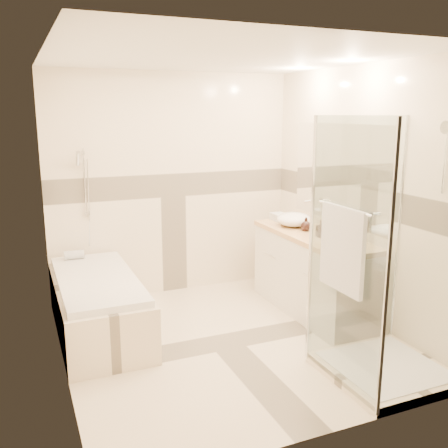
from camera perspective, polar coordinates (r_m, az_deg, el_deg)
name	(u,v)px	position (r m, az deg, el deg)	size (l,w,h in m)	color
room	(230,207)	(4.34, 0.67, 2.00)	(2.82, 3.02, 2.52)	beige
bathtub	(98,302)	(4.91, -14.21, -8.66)	(0.75, 1.70, 0.56)	#F2DFC1
vanity	(313,273)	(5.29, 10.11, -5.54)	(0.58, 1.62, 0.85)	white
shower_enclosure	(370,315)	(4.14, 16.37, -9.95)	(0.96, 0.93, 2.04)	#F2DFC1
vessel_sink_near	(294,219)	(5.46, 8.00, 0.53)	(0.38, 0.38, 0.15)	white
vessel_sink_far	(340,237)	(4.78, 13.16, -1.49)	(0.35, 0.35, 0.14)	white
faucet_near	(311,210)	(5.55, 9.94, 1.60)	(0.12, 0.03, 0.28)	silver
faucet_far	(360,226)	(4.88, 15.27, -0.17)	(0.12, 0.03, 0.28)	silver
amenity_bottle_a	(320,229)	(5.04, 10.97, -0.51)	(0.07, 0.08, 0.17)	black
amenity_bottle_b	(306,224)	(5.26, 9.34, -0.03)	(0.11, 0.11, 0.14)	black
folded_towels	(280,217)	(5.72, 6.46, 0.77)	(0.15, 0.25, 0.08)	silver
rolled_towel	(74,255)	(5.45, -16.76, -3.39)	(0.09, 0.09, 0.20)	silver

